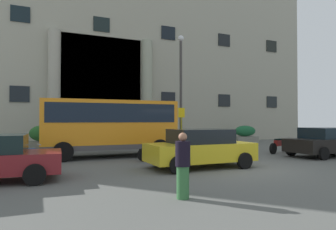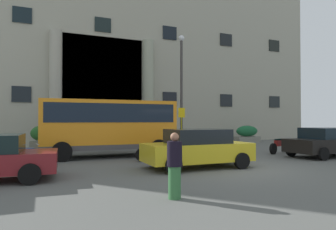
% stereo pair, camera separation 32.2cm
% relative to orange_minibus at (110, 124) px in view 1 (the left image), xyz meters
% --- Properties ---
extents(ground_plane, '(80.00, 64.00, 0.12)m').
position_rel_orange_minibus_xyz_m(ground_plane, '(3.78, -5.50, -1.75)').
color(ground_plane, '#585955').
extents(office_building_facade, '(34.48, 9.69, 16.56)m').
position_rel_orange_minibus_xyz_m(office_building_facade, '(3.77, 11.98, 6.59)').
color(office_building_facade, '#A09C89').
rests_on(office_building_facade, ground_plane).
extents(orange_minibus, '(6.62, 2.78, 2.84)m').
position_rel_orange_minibus_xyz_m(orange_minibus, '(0.00, 0.00, 0.00)').
color(orange_minibus, orange).
rests_on(orange_minibus, ground_plane).
extents(bus_stop_sign, '(0.44, 0.08, 2.63)m').
position_rel_orange_minibus_xyz_m(bus_stop_sign, '(4.84, 1.59, -0.06)').
color(bus_stop_sign, '#949212').
rests_on(bus_stop_sign, ground_plane).
extents(hedge_planter_entrance_right, '(1.56, 0.90, 1.55)m').
position_rel_orange_minibus_xyz_m(hedge_planter_entrance_right, '(-3.10, 5.06, -0.94)').
color(hedge_planter_entrance_right, slate).
rests_on(hedge_planter_entrance_right, ground_plane).
extents(hedge_planter_entrance_left, '(1.49, 0.83, 1.48)m').
position_rel_orange_minibus_xyz_m(hedge_planter_entrance_left, '(4.50, 4.86, -0.97)').
color(hedge_planter_entrance_left, slate).
rests_on(hedge_planter_entrance_left, ground_plane).
extents(hedge_planter_far_west, '(2.17, 0.91, 1.41)m').
position_rel_orange_minibus_xyz_m(hedge_planter_far_west, '(12.72, 5.38, -1.01)').
color(hedge_planter_far_west, gray).
rests_on(hedge_planter_far_west, ground_plane).
extents(white_taxi_kerbside, '(4.19, 2.04, 1.51)m').
position_rel_orange_minibus_xyz_m(white_taxi_kerbside, '(2.47, -4.90, -0.92)').
color(white_taxi_kerbside, gold).
rests_on(white_taxi_kerbside, ground_plane).
extents(parked_compact_extra, '(4.45, 2.19, 1.48)m').
position_rel_orange_minibus_xyz_m(parked_compact_extra, '(10.27, -4.31, -0.93)').
color(parked_compact_extra, black).
rests_on(parked_compact_extra, ground_plane).
extents(motorcycle_far_end, '(1.91, 0.55, 0.89)m').
position_rel_orange_minibus_xyz_m(motorcycle_far_end, '(1.62, -2.38, -1.24)').
color(motorcycle_far_end, black).
rests_on(motorcycle_far_end, ground_plane).
extents(motorcycle_near_kerb, '(2.02, 0.81, 0.89)m').
position_rel_orange_minibus_xyz_m(motorcycle_near_kerb, '(9.15, -2.21, -1.23)').
color(motorcycle_near_kerb, black).
rests_on(motorcycle_near_kerb, ground_plane).
extents(scooter_by_planter, '(1.95, 0.67, 0.89)m').
position_rel_orange_minibus_xyz_m(scooter_by_planter, '(-3.92, -2.11, -1.23)').
color(scooter_by_planter, black).
rests_on(scooter_by_planter, ground_plane).
extents(pedestrian_woman_with_bag, '(0.36, 0.36, 1.56)m').
position_rel_orange_minibus_xyz_m(pedestrian_woman_with_bag, '(-0.23, -8.79, -0.91)').
color(pedestrian_woman_with_bag, '#336C3A').
rests_on(pedestrian_woman_with_bag, ground_plane).
extents(lamppost_plaza_centre, '(0.40, 0.40, 7.71)m').
position_rel_orange_minibus_xyz_m(lamppost_plaza_centre, '(5.65, 3.30, 2.80)').
color(lamppost_plaza_centre, '#3E3A39').
rests_on(lamppost_plaza_centre, ground_plane).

